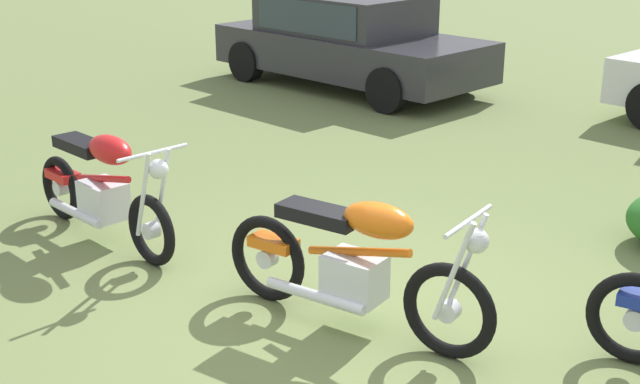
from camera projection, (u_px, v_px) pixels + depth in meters
name	position (u px, v px, depth m)	size (l,w,h in m)	color
ground_plane	(357.00, 317.00, 6.18)	(120.00, 120.00, 0.00)	olive
motorcycle_red	(102.00, 188.00, 7.37)	(2.00, 0.95, 1.02)	black
motorcycle_orange	(355.00, 264.00, 5.88)	(2.15, 0.64, 1.02)	black
car_charcoal	(348.00, 36.00, 13.26)	(4.76, 3.11, 1.43)	#2D2D33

